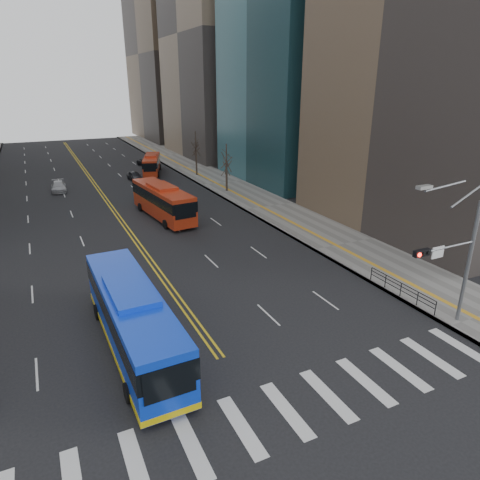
{
  "coord_description": "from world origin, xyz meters",
  "views": [
    {
      "loc": [
        -7.75,
        -13.48,
        14.46
      ],
      "look_at": [
        3.75,
        10.35,
        4.64
      ],
      "focal_mm": 32.0,
      "sensor_mm": 36.0,
      "label": 1
    }
  ],
  "objects": [
    {
      "name": "centerline",
      "position": [
        0.0,
        55.0,
        0.01
      ],
      "size": [
        0.55,
        100.0,
        0.01
      ],
      "color": "gold",
      "rests_on": "ground"
    },
    {
      "name": "ground",
      "position": [
        0.0,
        0.0,
        0.0
      ],
      "size": [
        220.0,
        220.0,
        0.0
      ],
      "primitive_type": "plane",
      "color": "black"
    },
    {
      "name": "crosswalk",
      "position": [
        0.0,
        0.0,
        0.01
      ],
      "size": [
        26.7,
        4.0,
        0.01
      ],
      "color": "silver",
      "rests_on": "ground"
    },
    {
      "name": "blue_bus",
      "position": [
        -4.04,
        8.12,
        2.03
      ],
      "size": [
        3.27,
        13.45,
        3.87
      ],
      "color": "#0D36CE",
      "rests_on": "ground"
    },
    {
      "name": "red_bus_near",
      "position": [
        4.59,
        31.97,
        2.1
      ],
      "size": [
        4.06,
        12.21,
        3.78
      ],
      "color": "red",
      "rests_on": "ground"
    },
    {
      "name": "sidewalk_right",
      "position": [
        17.5,
        45.0,
        0.07
      ],
      "size": [
        7.0,
        130.0,
        0.15
      ],
      "primitive_type": "cube",
      "color": "slate",
      "rests_on": "ground"
    },
    {
      "name": "red_bus_far",
      "position": [
        9.89,
        56.85,
        1.78
      ],
      "size": [
        5.33,
        10.17,
        3.19
      ],
      "color": "red",
      "rests_on": "ground"
    },
    {
      "name": "street_trees",
      "position": [
        -7.18,
        34.55,
        4.87
      ],
      "size": [
        35.2,
        47.2,
        7.6
      ],
      "color": "#30231D",
      "rests_on": "ground"
    },
    {
      "name": "pedestrian_railing",
      "position": [
        14.3,
        6.0,
        0.82
      ],
      "size": [
        0.06,
        6.06,
        1.02
      ],
      "color": "black",
      "rests_on": "sidewalk_right"
    },
    {
      "name": "office_towers",
      "position": [
        0.12,
        68.51,
        23.92
      ],
      "size": [
        83.0,
        134.0,
        58.0
      ],
      "color": "#97979A",
      "rests_on": "ground"
    },
    {
      "name": "car_dark_mid",
      "position": [
        6.06,
        52.86,
        0.7
      ],
      "size": [
        2.01,
        4.25,
        1.4
      ],
      "primitive_type": "imported",
      "rotation": [
        0.0,
        0.0,
        0.09
      ],
      "color": "black",
      "rests_on": "ground"
    },
    {
      "name": "car_silver",
      "position": [
        -5.14,
        50.38,
        0.68
      ],
      "size": [
        2.12,
        4.8,
        1.37
      ],
      "primitive_type": "imported",
      "rotation": [
        0.0,
        0.0,
        -0.04
      ],
      "color": "#A5A5AA",
      "rests_on": "ground"
    },
    {
      "name": "signal_mast",
      "position": [
        13.77,
        2.0,
        4.86
      ],
      "size": [
        5.37,
        0.37,
        9.39
      ],
      "color": "slate",
      "rests_on": "ground"
    },
    {
      "name": "car_dark_far",
      "position": [
        10.86,
        63.84,
        0.67
      ],
      "size": [
        3.3,
        5.19,
        1.33
      ],
      "primitive_type": "imported",
      "rotation": [
        0.0,
        0.0,
        0.24
      ],
      "color": "black",
      "rests_on": "ground"
    }
  ]
}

